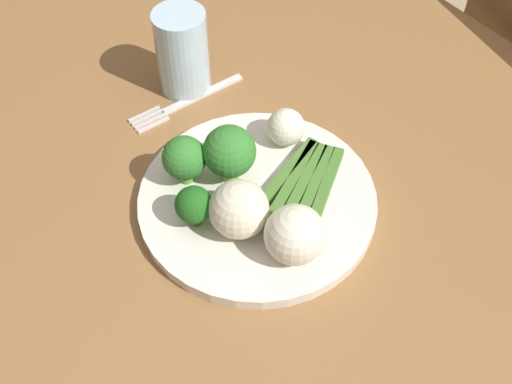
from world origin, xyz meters
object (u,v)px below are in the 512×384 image
object	(u,v)px
cauliflower_near_center	(295,235)
cauliflower_mid	(286,127)
dining_table	(271,246)
broccoli_front	(229,152)
broccoli_left	(194,205)
cauliflower_outer_edge	(239,209)
fork	(187,102)
asparagus_bundle	(302,186)
broccoli_right	(184,159)
plate	(256,199)
water_glass	(182,52)

from	to	relation	value
cauliflower_near_center	cauliflower_mid	distance (m)	0.16
dining_table	broccoli_front	bearing A→B (deg)	36.54
broccoli_left	cauliflower_outer_edge	distance (m)	0.05
cauliflower_mid	fork	bearing A→B (deg)	20.87
asparagus_bundle	broccoli_front	distance (m)	0.09
broccoli_left	fork	world-z (taller)	broccoli_left
broccoli_right	cauliflower_outer_edge	bearing A→B (deg)	-173.80
broccoli_left	cauliflower_near_center	xyz separation A→B (m)	(-0.09, -0.06, 0.00)
broccoli_right	cauliflower_near_center	world-z (taller)	cauliflower_near_center
plate	asparagus_bundle	distance (m)	0.05
plate	asparagus_bundle	bearing A→B (deg)	-118.02
plate	cauliflower_outer_edge	size ratio (longest dim) A/B	4.21
cauliflower_near_center	broccoli_right	bearing A→B (deg)	13.90
fork	cauliflower_outer_edge	bearing A→B (deg)	73.24
broccoli_front	cauliflower_mid	distance (m)	0.09
cauliflower_mid	fork	size ratio (longest dim) A/B	0.28
asparagus_bundle	broccoli_front	size ratio (longest dim) A/B	2.02
broccoli_left	asparagus_bundle	bearing A→B (deg)	-105.38
cauliflower_outer_edge	broccoli_front	bearing A→B (deg)	-26.77
dining_table	water_glass	size ratio (longest dim) A/B	11.14
cauliflower_near_center	water_glass	size ratio (longest dim) A/B	0.56
cauliflower_outer_edge	fork	size ratio (longest dim) A/B	0.39
broccoli_front	dining_table	bearing A→B (deg)	-143.46
cauliflower_outer_edge	water_glass	distance (m)	0.26
asparagus_bundle	broccoli_front	bearing A→B (deg)	-79.47
dining_table	water_glass	world-z (taller)	water_glass
broccoli_left	broccoli_right	distance (m)	0.06
asparagus_bundle	water_glass	size ratio (longest dim) A/B	1.29
dining_table	asparagus_bundle	xyz separation A→B (m)	(-0.02, -0.02, 0.13)
asparagus_bundle	cauliflower_near_center	distance (m)	0.09
broccoli_front	cauliflower_mid	bearing A→B (deg)	-84.19
cauliflower_near_center	asparagus_bundle	bearing A→B (deg)	-44.79
water_glass	asparagus_bundle	bearing A→B (deg)	-178.59
cauliflower_mid	broccoli_front	bearing A→B (deg)	95.81
dining_table	broccoli_left	size ratio (longest dim) A/B	25.40
broccoli_left	cauliflower_near_center	size ratio (longest dim) A/B	0.79
broccoli_right	water_glass	bearing A→B (deg)	-31.18
dining_table	fork	world-z (taller)	fork
asparagus_bundle	fork	size ratio (longest dim) A/B	0.89
cauliflower_mid	cauliflower_near_center	bearing A→B (deg)	145.46
broccoli_front	broccoli_left	bearing A→B (deg)	114.36
asparagus_bundle	cauliflower_outer_edge	size ratio (longest dim) A/B	2.31
water_glass	broccoli_front	bearing A→B (deg)	164.63
plate	cauliflower_mid	bearing A→B (deg)	-58.68
broccoli_front	fork	xyz separation A→B (m)	(0.15, -0.03, -0.05)
cauliflower_near_center	fork	world-z (taller)	cauliflower_near_center
dining_table	broccoli_left	world-z (taller)	broccoli_left
asparagus_bundle	water_glass	distance (m)	0.24
asparagus_bundle	broccoli_right	distance (m)	0.14
cauliflower_mid	asparagus_bundle	bearing A→B (deg)	156.53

